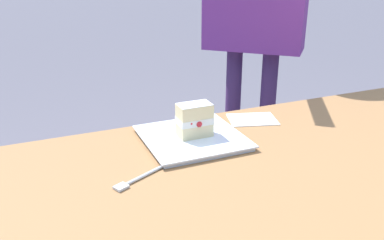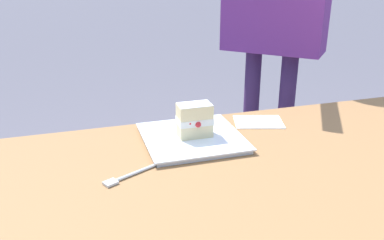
% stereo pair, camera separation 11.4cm
% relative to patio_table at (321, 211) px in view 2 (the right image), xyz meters
% --- Properties ---
extents(patio_table, '(1.64, 0.96, 0.68)m').
position_rel_patio_table_xyz_m(patio_table, '(0.00, 0.00, 0.00)').
color(patio_table, olive).
rests_on(patio_table, ground).
extents(dessert_plate, '(0.27, 0.27, 0.02)m').
position_rel_patio_table_xyz_m(dessert_plate, '(-0.23, 0.31, 0.08)').
color(dessert_plate, white).
rests_on(dessert_plate, patio_table).
extents(cake_slice, '(0.09, 0.07, 0.09)m').
position_rel_patio_table_xyz_m(cake_slice, '(-0.22, 0.31, 0.14)').
color(cake_slice, beige).
rests_on(cake_slice, dessert_plate).
extents(dessert_fork, '(0.16, 0.09, 0.01)m').
position_rel_patio_table_xyz_m(dessert_fork, '(-0.42, 0.16, 0.08)').
color(dessert_fork, silver).
rests_on(dessert_fork, patio_table).
extents(paper_napkin, '(0.17, 0.15, 0.00)m').
position_rel_patio_table_xyz_m(paper_napkin, '(0.01, 0.38, 0.08)').
color(paper_napkin, white).
rests_on(paper_napkin, patio_table).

